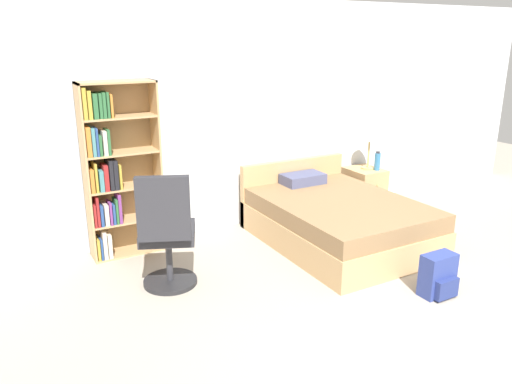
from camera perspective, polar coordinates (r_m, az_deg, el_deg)
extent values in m
plane|color=#A39989|center=(4.03, 23.64, -17.03)|extent=(14.00, 14.00, 0.00)
cube|color=silver|center=(5.91, -0.20, 8.75)|extent=(9.00, 0.06, 2.60)
cube|color=tan|center=(5.13, -18.90, 1.79)|extent=(0.02, 0.28, 1.78)
cube|color=tan|center=(5.29, -11.20, 2.86)|extent=(0.02, 0.28, 1.78)
cube|color=#A48256|center=(5.32, -15.36, 2.66)|extent=(0.74, 0.01, 1.78)
cube|color=tan|center=(5.48, -14.28, -6.57)|extent=(0.70, 0.27, 0.02)
cube|color=gold|center=(5.33, -17.66, -6.16)|extent=(0.03, 0.17, 0.22)
cube|color=navy|center=(5.34, -17.36, -6.08)|extent=(0.02, 0.19, 0.22)
cube|color=beige|center=(5.33, -17.00, -5.73)|extent=(0.04, 0.17, 0.29)
cube|color=beige|center=(5.35, -16.50, -5.78)|extent=(0.04, 0.18, 0.25)
cube|color=tan|center=(5.35, -14.56, -3.08)|extent=(0.70, 0.27, 0.02)
cube|color=maroon|center=(5.22, -18.09, -2.43)|extent=(0.02, 0.21, 0.23)
cube|color=maroon|center=(5.20, -17.77, -2.04)|extent=(0.03, 0.18, 0.31)
cube|color=navy|center=(5.21, -17.32, -2.51)|extent=(0.03, 0.16, 0.21)
cube|color=beige|center=(5.24, -16.89, -2.32)|extent=(0.04, 0.21, 0.22)
cube|color=#7A387F|center=(5.23, -16.42, -2.22)|extent=(0.02, 0.18, 0.23)
cube|color=navy|center=(5.25, -16.09, -2.28)|extent=(0.02, 0.19, 0.21)
cube|color=#2D6638|center=(5.23, -15.75, -2.03)|extent=(0.02, 0.16, 0.26)
cube|color=#7A387F|center=(5.23, -15.45, -1.73)|extent=(0.03, 0.17, 0.30)
cube|color=tan|center=(5.24, -14.85, 0.57)|extent=(0.70, 0.27, 0.02)
cube|color=orange|center=(5.11, -18.35, 1.30)|extent=(0.04, 0.18, 0.23)
cube|color=gold|center=(5.12, -17.97, 1.70)|extent=(0.02, 0.21, 0.29)
cube|color=teal|center=(5.11, -17.36, 1.30)|extent=(0.04, 0.16, 0.21)
cube|color=maroon|center=(5.12, -16.88, 1.63)|extent=(0.04, 0.17, 0.26)
cube|color=black|center=(5.14, -16.40, 1.98)|extent=(0.04, 0.21, 0.30)
cube|color=black|center=(5.16, -15.95, 2.05)|extent=(0.04, 0.23, 0.30)
cube|color=gold|center=(5.17, -15.47, 1.86)|extent=(0.02, 0.22, 0.25)
cube|color=tan|center=(5.15, -15.15, 4.36)|extent=(0.70, 0.27, 0.02)
cube|color=orange|center=(5.02, -18.73, 5.51)|extent=(0.04, 0.18, 0.29)
cube|color=teal|center=(5.05, -18.26, 5.54)|extent=(0.03, 0.22, 0.27)
cube|color=navy|center=(5.04, -17.85, 5.53)|extent=(0.02, 0.18, 0.27)
cube|color=#2D6638|center=(5.05, -17.52, 5.19)|extent=(0.02, 0.19, 0.20)
cube|color=beige|center=(5.06, -17.05, 5.46)|extent=(0.04, 0.20, 0.24)
cube|color=#2D6638|center=(5.05, -16.63, 5.55)|extent=(0.03, 0.17, 0.25)
cube|color=tan|center=(5.09, -15.47, 8.26)|extent=(0.70, 0.27, 0.02)
cube|color=gold|center=(4.96, -19.16, 9.56)|extent=(0.04, 0.17, 0.29)
cube|color=gold|center=(4.99, -18.69, 9.48)|extent=(0.03, 0.22, 0.27)
cube|color=#2D6638|center=(5.00, -18.08, 9.37)|extent=(0.04, 0.21, 0.24)
cube|color=#2D6638|center=(5.01, -17.56, 9.44)|extent=(0.03, 0.22, 0.24)
cube|color=#2D6638|center=(5.01, -17.15, 9.50)|extent=(0.03, 0.19, 0.24)
cube|color=#2D6638|center=(5.02, -16.78, 9.56)|extent=(0.02, 0.22, 0.24)
cube|color=orange|center=(5.00, -16.33, 9.46)|extent=(0.02, 0.16, 0.22)
cube|color=tan|center=(5.05, -15.77, 12.02)|extent=(0.74, 0.28, 0.02)
cube|color=tan|center=(5.56, 9.39, -4.26)|extent=(1.42, 1.92, 0.31)
cube|color=olive|center=(5.47, 9.51, -1.82)|extent=(1.40, 1.89, 0.19)
cube|color=tan|center=(6.19, 4.23, 0.32)|extent=(1.42, 0.08, 0.75)
cube|color=#4C5175|center=(5.97, 5.37, 1.52)|extent=(0.50, 0.30, 0.12)
cylinder|color=#232326|center=(4.74, -9.75, -10.02)|extent=(0.49, 0.49, 0.04)
cylinder|color=#333338|center=(4.64, -9.89, -7.55)|extent=(0.06, 0.06, 0.41)
cube|color=#2D2D33|center=(4.54, -10.06, -4.62)|extent=(0.63, 0.63, 0.10)
cube|color=#2D2D33|center=(4.17, -10.54, -1.90)|extent=(0.44, 0.25, 0.55)
cube|color=tan|center=(6.72, 12.21, 0.38)|extent=(0.41, 0.48, 0.54)
sphere|color=tan|center=(6.51, 13.71, 0.73)|extent=(0.02, 0.02, 0.02)
cylinder|color=tan|center=(6.67, 12.64, 2.70)|extent=(0.17, 0.17, 0.02)
cylinder|color=tan|center=(6.62, 12.75, 4.29)|extent=(0.02, 0.02, 0.36)
cone|color=beige|center=(6.57, 12.90, 6.56)|extent=(0.26, 0.26, 0.17)
cylinder|color=teal|center=(6.60, 13.70, 3.38)|extent=(0.07, 0.07, 0.22)
cylinder|color=#2D2D33|center=(6.57, 13.78, 4.42)|extent=(0.05, 0.05, 0.02)
cube|color=navy|center=(4.69, 20.05, -8.87)|extent=(0.31, 0.16, 0.38)
cube|color=navy|center=(4.67, 20.97, -10.29)|extent=(0.24, 0.06, 0.17)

